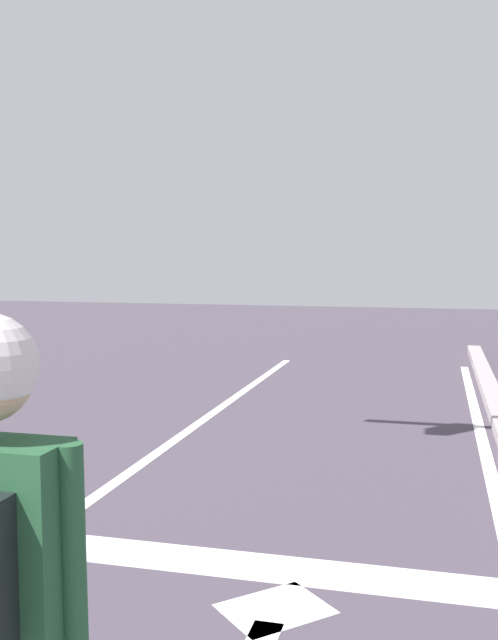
{
  "coord_description": "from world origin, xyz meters",
  "views": [
    {
      "loc": [
        2.18,
        3.0,
        1.95
      ],
      "look_at": [
        0.86,
        8.14,
        1.47
      ],
      "focal_mm": 40.91,
      "sensor_mm": 36.0,
      "label": 1
    }
  ],
  "objects": [
    {
      "name": "stop_bar",
      "position": [
        1.2,
        7.26,
        0.0
      ],
      "size": [
        3.28,
        0.4,
        0.01
      ],
      "primitive_type": "cube",
      "color": "white",
      "rests_on": "ground"
    },
    {
      "name": "lane_arrow_head",
      "position": [
        1.37,
        6.76,
        0.0
      ],
      "size": [
        0.71,
        0.71,
        0.01
      ],
      "primitive_type": "cube",
      "rotation": [
        0.0,
        0.0,
        0.79
      ],
      "color": "white",
      "rests_on": "ground"
    },
    {
      "name": "traffic_signal_mast",
      "position": [
        2.13,
        8.76,
        3.82
      ],
      "size": [
        4.57,
        0.34,
        5.24
      ],
      "color": "#625C59",
      "rests_on": "ground"
    }
  ]
}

